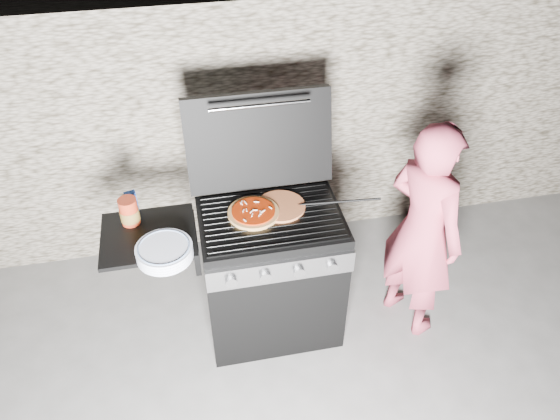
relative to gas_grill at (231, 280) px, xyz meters
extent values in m
plane|color=#575553|center=(0.25, 0.00, -0.46)|extent=(50.00, 50.00, 0.00)
cube|color=#A69A89|center=(0.25, 1.05, 0.44)|extent=(8.00, 0.35, 1.80)
cylinder|color=#E9864A|center=(0.32, 0.07, 0.46)|extent=(0.33, 0.33, 0.02)
cylinder|color=#A72F17|center=(-0.51, 0.11, 0.53)|extent=(0.13, 0.13, 0.16)
cube|color=blue|center=(-0.50, 0.21, 0.51)|extent=(0.07, 0.05, 0.13)
cylinder|color=white|center=(-0.34, -0.19, 0.48)|extent=(0.38, 0.38, 0.07)
imported|color=#B94258|center=(1.13, -0.10, 0.28)|extent=(0.54, 0.63, 1.46)
cylinder|color=black|center=(0.61, 0.00, 0.51)|extent=(0.48, 0.16, 0.10)
camera|label=1|loc=(-0.16, -2.26, 2.40)|focal=35.00mm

